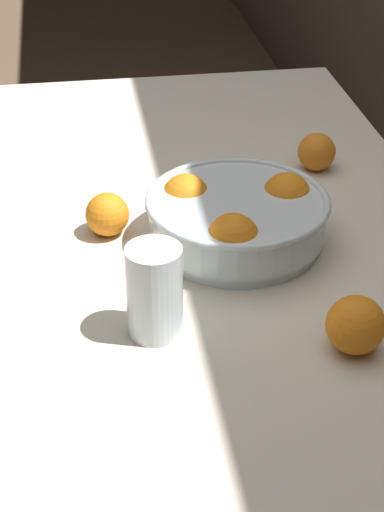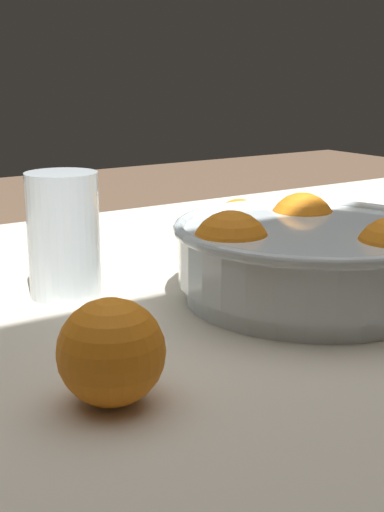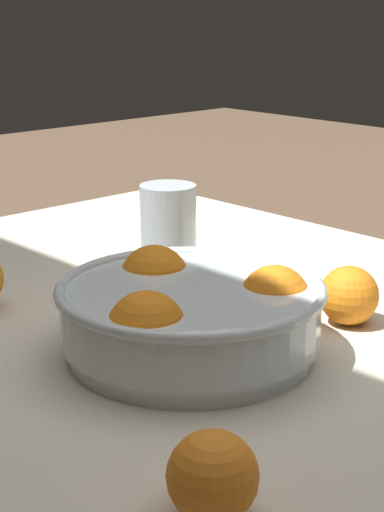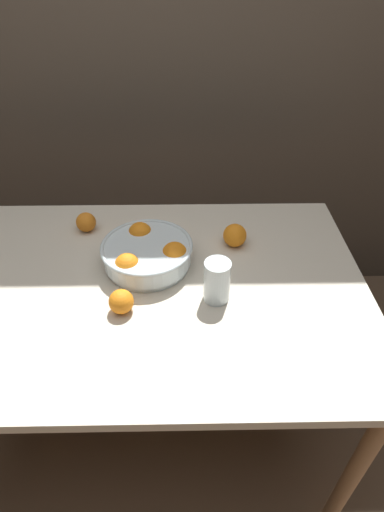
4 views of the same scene
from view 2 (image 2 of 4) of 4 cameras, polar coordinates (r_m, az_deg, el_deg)
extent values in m
cube|color=beige|center=(0.86, 7.02, -2.37)|extent=(1.42, 0.91, 0.03)
cylinder|color=#936B47|center=(1.69, 14.77, -7.96)|extent=(0.05, 0.05, 0.75)
cylinder|color=silver|center=(0.77, 9.37, -2.67)|extent=(0.26, 0.26, 0.02)
cylinder|color=silver|center=(0.76, 9.49, 0.10)|extent=(0.28, 0.28, 0.06)
torus|color=silver|center=(0.75, 9.59, 2.22)|extent=(0.29, 0.29, 0.01)
sphere|color=orange|center=(0.72, 3.13, 0.44)|extent=(0.08, 0.08, 0.08)
sphere|color=orange|center=(0.84, 8.78, 2.38)|extent=(0.08, 0.08, 0.08)
cylinder|color=#F4A314|center=(0.77, -10.16, 0.31)|extent=(0.07, 0.07, 0.10)
cylinder|color=silver|center=(0.77, -10.22, 1.67)|extent=(0.08, 0.08, 0.13)
sphere|color=orange|center=(0.52, -6.48, -7.64)|extent=(0.08, 0.08, 0.08)
sphere|color=orange|center=(0.95, 3.80, 2.45)|extent=(0.07, 0.07, 0.07)
camera|label=1|loc=(1.11, -80.61, 29.16)|focal=60.00mm
camera|label=3|loc=(1.14, 61.38, 14.18)|focal=60.00mm
camera|label=4|loc=(1.68, -22.65, 34.85)|focal=28.00mm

